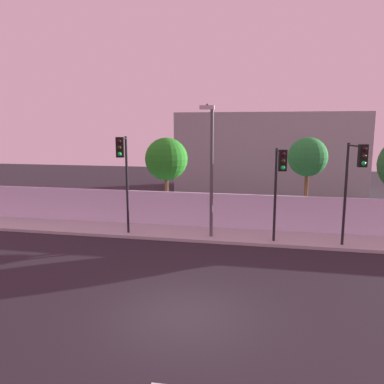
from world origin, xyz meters
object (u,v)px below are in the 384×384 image
Objects in this scene: street_lamp_curbside at (211,160)px; roadside_tree_midleft at (308,158)px; traffic_light_center at (123,164)px; traffic_light_right at (355,173)px; traffic_light_left at (279,175)px; roadside_tree_leftmost at (166,159)px.

street_lamp_curbside is 1.27× the size of roadside_tree_midleft.
traffic_light_center reaches higher than traffic_light_right.
traffic_light_center is 0.78× the size of street_lamp_curbside.
roadside_tree_midleft is (8.62, 4.28, 0.12)m from traffic_light_center.
traffic_light_left is 3.19m from street_lamp_curbside.
roadside_tree_leftmost is at bearing 146.08° from traffic_light_left.
street_lamp_curbside is at bearing -49.12° from roadside_tree_leftmost.
roadside_tree_leftmost is at bearing 130.88° from street_lamp_curbside.
traffic_light_left is at bearing 177.65° from traffic_light_right.
traffic_light_left is at bearing 0.98° from traffic_light_center.
street_lamp_curbside is at bearing 9.89° from traffic_light_center.
roadside_tree_midleft is (-1.51, 4.29, 0.28)m from traffic_light_right.
traffic_light_left is 0.70× the size of street_lamp_curbside.
street_lamp_curbside is 4.75m from roadside_tree_leftmost.
roadside_tree_leftmost is (-9.23, 4.29, 0.05)m from traffic_light_right.
street_lamp_curbside reaches higher than roadside_tree_midleft.
traffic_light_left is 7.46m from roadside_tree_leftmost.
traffic_light_center reaches higher than roadside_tree_midleft.
traffic_light_center is at bearing -153.57° from roadside_tree_midleft.
roadside_tree_leftmost reaches higher than traffic_light_right.
traffic_light_center is at bearing -101.88° from roadside_tree_leftmost.
street_lamp_curbside is 1.29× the size of roadside_tree_leftmost.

